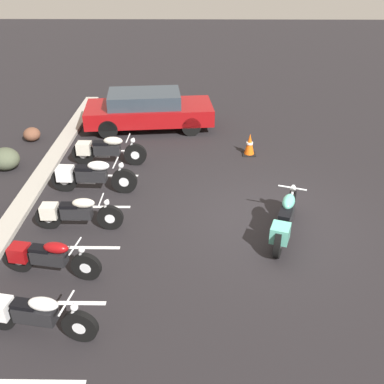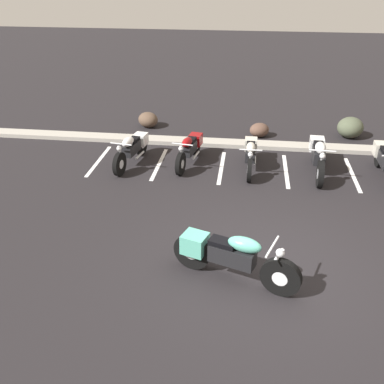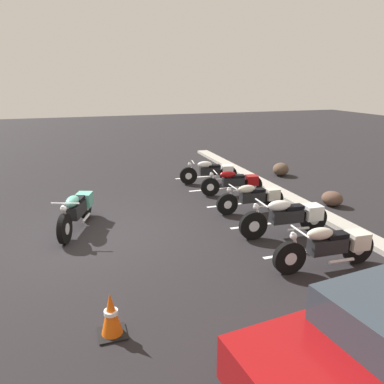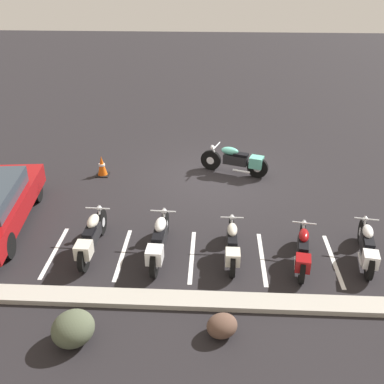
{
  "view_description": "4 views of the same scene",
  "coord_description": "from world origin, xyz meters",
  "px_view_note": "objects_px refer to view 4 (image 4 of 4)",
  "views": [
    {
      "loc": [
        -8.89,
        1.55,
        5.81
      ],
      "look_at": [
        0.4,
        1.67,
        0.54
      ],
      "focal_mm": 42.0,
      "sensor_mm": 36.0,
      "label": 1
    },
    {
      "loc": [
        -0.48,
        -6.61,
        4.91
      ],
      "look_at": [
        -1.54,
        1.52,
        0.64
      ],
      "focal_mm": 42.0,
      "sensor_mm": 36.0,
      "label": 2
    },
    {
      "loc": [
        8.45,
        -0.38,
        3.55
      ],
      "look_at": [
        -0.0,
        2.38,
        0.86
      ],
      "focal_mm": 35.0,
      "sensor_mm": 36.0,
      "label": 3
    },
    {
      "loc": [
        0.13,
        13.03,
        6.48
      ],
      "look_at": [
        0.69,
        1.92,
        0.51
      ],
      "focal_mm": 42.0,
      "sensor_mm": 36.0,
      "label": 4
    }
  ],
  "objects_px": {
    "parked_bike_4": "(91,237)",
    "landscape_rock_1": "(73,329)",
    "traffic_cone": "(102,166)",
    "parked_bike_0": "(367,247)",
    "parked_bike_3": "(159,241)",
    "motorcycle_teal_featured": "(237,160)",
    "parked_bike_1": "(303,250)",
    "landscape_rock_3": "(222,326)",
    "parked_bike_2": "(232,245)"
  },
  "relations": [
    {
      "from": "parked_bike_1",
      "to": "landscape_rock_1",
      "type": "bearing_deg",
      "value": 128.32
    },
    {
      "from": "motorcycle_teal_featured",
      "to": "landscape_rock_3",
      "type": "xyz_separation_m",
      "value": [
        0.55,
        7.09,
        -0.26
      ]
    },
    {
      "from": "parked_bike_0",
      "to": "landscape_rock_1",
      "type": "bearing_deg",
      "value": 123.87
    },
    {
      "from": "parked_bike_1",
      "to": "traffic_cone",
      "type": "height_order",
      "value": "parked_bike_1"
    },
    {
      "from": "landscape_rock_1",
      "to": "parked_bike_4",
      "type": "bearing_deg",
      "value": -82.93
    },
    {
      "from": "parked_bike_2",
      "to": "parked_bike_3",
      "type": "relative_size",
      "value": 0.89
    },
    {
      "from": "motorcycle_teal_featured",
      "to": "parked_bike_2",
      "type": "height_order",
      "value": "motorcycle_teal_featured"
    },
    {
      "from": "parked_bike_3",
      "to": "motorcycle_teal_featured",
      "type": "bearing_deg",
      "value": -20.72
    },
    {
      "from": "parked_bike_0",
      "to": "landscape_rock_1",
      "type": "height_order",
      "value": "parked_bike_0"
    },
    {
      "from": "landscape_rock_3",
      "to": "traffic_cone",
      "type": "relative_size",
      "value": 0.9
    },
    {
      "from": "parked_bike_0",
      "to": "parked_bike_1",
      "type": "distance_m",
      "value": 1.53
    },
    {
      "from": "parked_bike_3",
      "to": "landscape_rock_1",
      "type": "bearing_deg",
      "value": 156.94
    },
    {
      "from": "landscape_rock_1",
      "to": "traffic_cone",
      "type": "height_order",
      "value": "traffic_cone"
    },
    {
      "from": "parked_bike_2",
      "to": "parked_bike_4",
      "type": "bearing_deg",
      "value": 88.81
    },
    {
      "from": "parked_bike_3",
      "to": "parked_bike_4",
      "type": "height_order",
      "value": "parked_bike_3"
    },
    {
      "from": "parked_bike_0",
      "to": "traffic_cone",
      "type": "height_order",
      "value": "parked_bike_0"
    },
    {
      "from": "parked_bike_3",
      "to": "traffic_cone",
      "type": "bearing_deg",
      "value": 31.04
    },
    {
      "from": "parked_bike_2",
      "to": "landscape_rock_3",
      "type": "xyz_separation_m",
      "value": [
        0.25,
        2.4,
        -0.2
      ]
    },
    {
      "from": "parked_bike_4",
      "to": "parked_bike_1",
      "type": "bearing_deg",
      "value": -90.93
    },
    {
      "from": "motorcycle_teal_featured",
      "to": "parked_bike_0",
      "type": "bearing_deg",
      "value": 140.68
    },
    {
      "from": "parked_bike_0",
      "to": "parked_bike_2",
      "type": "xyz_separation_m",
      "value": [
        3.13,
        0.06,
        -0.01
      ]
    },
    {
      "from": "landscape_rock_3",
      "to": "parked_bike_3",
      "type": "bearing_deg",
      "value": -58.38
    },
    {
      "from": "motorcycle_teal_featured",
      "to": "traffic_cone",
      "type": "height_order",
      "value": "motorcycle_teal_featured"
    },
    {
      "from": "motorcycle_teal_featured",
      "to": "traffic_cone",
      "type": "bearing_deg",
      "value": 23.43
    },
    {
      "from": "parked_bike_1",
      "to": "parked_bike_2",
      "type": "xyz_separation_m",
      "value": [
        1.61,
        -0.15,
        0.0
      ]
    },
    {
      "from": "parked_bike_4",
      "to": "landscape_rock_1",
      "type": "bearing_deg",
      "value": -171.09
    },
    {
      "from": "parked_bike_4",
      "to": "landscape_rock_3",
      "type": "distance_m",
      "value": 3.99
    },
    {
      "from": "motorcycle_teal_featured",
      "to": "parked_bike_3",
      "type": "relative_size",
      "value": 0.98
    },
    {
      "from": "traffic_cone",
      "to": "parked_bike_4",
      "type": "bearing_deg",
      "value": 99.76
    },
    {
      "from": "parked_bike_2",
      "to": "parked_bike_1",
      "type": "bearing_deg",
      "value": -95.03
    },
    {
      "from": "landscape_rock_3",
      "to": "traffic_cone",
      "type": "xyz_separation_m",
      "value": [
        3.85,
        -6.76,
        0.1
      ]
    },
    {
      "from": "parked_bike_0",
      "to": "parked_bike_1",
      "type": "bearing_deg",
      "value": 107.55
    },
    {
      "from": "parked_bike_1",
      "to": "traffic_cone",
      "type": "distance_m",
      "value": 7.28
    },
    {
      "from": "landscape_rock_3",
      "to": "traffic_cone",
      "type": "height_order",
      "value": "traffic_cone"
    },
    {
      "from": "parked_bike_2",
      "to": "traffic_cone",
      "type": "bearing_deg",
      "value": 43.52
    },
    {
      "from": "traffic_cone",
      "to": "parked_bike_0",
      "type": "bearing_deg",
      "value": 149.26
    },
    {
      "from": "motorcycle_teal_featured",
      "to": "parked_bike_0",
      "type": "height_order",
      "value": "motorcycle_teal_featured"
    },
    {
      "from": "parked_bike_4",
      "to": "landscape_rock_1",
      "type": "relative_size",
      "value": 2.65
    },
    {
      "from": "motorcycle_teal_featured",
      "to": "parked_bike_1",
      "type": "xyz_separation_m",
      "value": [
        -1.31,
        4.84,
        -0.06
      ]
    },
    {
      "from": "parked_bike_3",
      "to": "traffic_cone",
      "type": "height_order",
      "value": "parked_bike_3"
    },
    {
      "from": "parked_bike_2",
      "to": "landscape_rock_3",
      "type": "bearing_deg",
      "value": 174.38
    },
    {
      "from": "motorcycle_teal_featured",
      "to": "landscape_rock_3",
      "type": "relative_size",
      "value": 3.61
    },
    {
      "from": "parked_bike_2",
      "to": "parked_bike_0",
      "type": "bearing_deg",
      "value": -88.54
    },
    {
      "from": "landscape_rock_1",
      "to": "traffic_cone",
      "type": "bearing_deg",
      "value": -81.3
    },
    {
      "from": "parked_bike_2",
      "to": "landscape_rock_3",
      "type": "height_order",
      "value": "parked_bike_2"
    },
    {
      "from": "parked_bike_0",
      "to": "parked_bike_3",
      "type": "distance_m",
      "value": 4.85
    },
    {
      "from": "parked_bike_3",
      "to": "landscape_rock_3",
      "type": "bearing_deg",
      "value": -145.82
    },
    {
      "from": "motorcycle_teal_featured",
      "to": "parked_bike_1",
      "type": "distance_m",
      "value": 5.01
    },
    {
      "from": "landscape_rock_1",
      "to": "traffic_cone",
      "type": "relative_size",
      "value": 1.22
    },
    {
      "from": "parked_bike_3",
      "to": "landscape_rock_3",
      "type": "height_order",
      "value": "parked_bike_3"
    }
  ]
}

